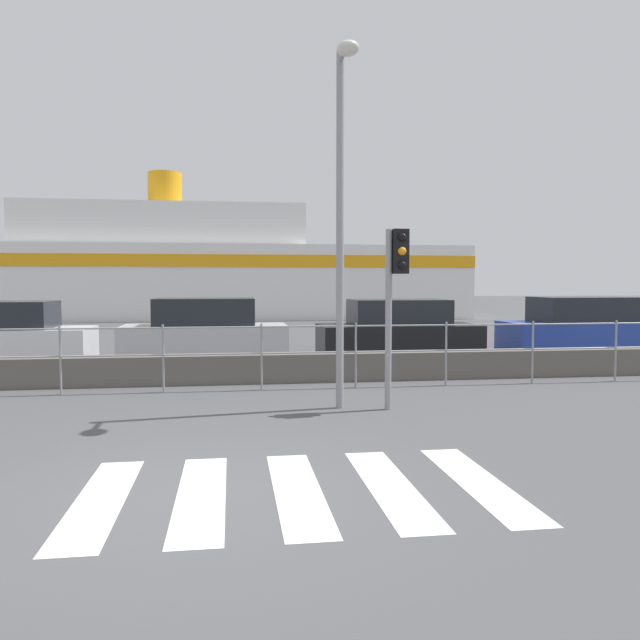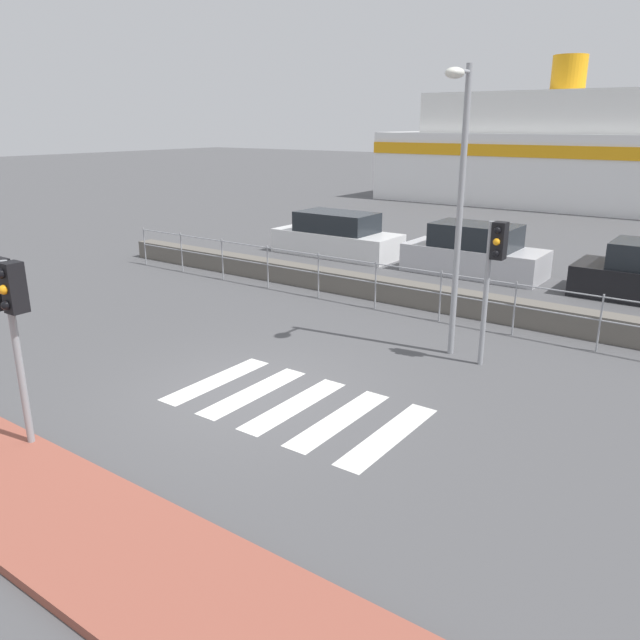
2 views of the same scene
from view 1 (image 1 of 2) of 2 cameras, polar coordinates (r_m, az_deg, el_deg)
The scene contains 10 objects.
ground_plane at distance 6.10m, azimuth -11.26°, elevation -15.48°, with size 160.00×160.00×0.00m, color #4C4C4F.
crosswalk at distance 6.12m, azimuth -2.06°, elevation -15.31°, with size 4.05×2.40×0.01m.
seawall at distance 12.41m, azimuth -9.63°, elevation -4.43°, with size 21.56×0.55×0.56m.
harbor_fence at distance 11.48m, azimuth -9.77°, elevation -2.47°, with size 19.44×0.04×1.22m.
traffic_light_far at distance 9.66m, azimuth 6.93°, elevation 3.88°, with size 0.34×0.32×2.79m.
streetlamp at distance 9.67m, azimuth 2.01°, elevation 12.14°, with size 0.32×0.89×5.51m.
ferry_boat at distance 34.92m, azimuth -9.76°, elevation 4.44°, with size 26.40×6.35×7.89m.
parked_car_silver at distance 16.50m, azimuth -10.48°, elevation -1.14°, with size 4.24×1.74×1.56m.
parked_car_black at distance 17.08m, azimuth 7.15°, elevation -1.03°, with size 4.30×1.88×1.51m.
parked_car_blue at distance 19.22m, azimuth 22.85°, elevation -0.72°, with size 4.45×1.83×1.56m.
Camera 1 is at (0.34, -5.77, 1.98)m, focal length 35.00 mm.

